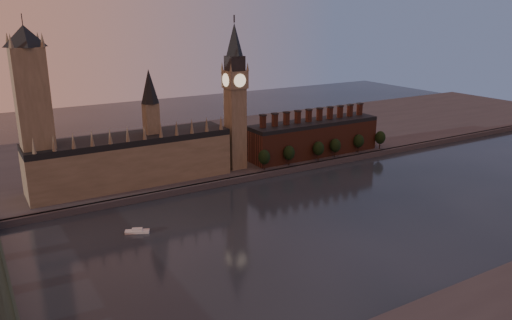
% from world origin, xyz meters
% --- Properties ---
extents(ground, '(900.00, 900.00, 0.00)m').
position_xyz_m(ground, '(0.00, 0.00, 0.00)').
color(ground, black).
rests_on(ground, ground).
extents(north_bank, '(900.00, 182.00, 4.00)m').
position_xyz_m(north_bank, '(0.00, 178.04, 2.00)').
color(north_bank, '#414146').
rests_on(north_bank, ground).
extents(palace_of_westminster, '(130.00, 30.30, 74.00)m').
position_xyz_m(palace_of_westminster, '(-64.41, 114.91, 21.63)').
color(palace_of_westminster, gray).
rests_on(palace_of_westminster, north_bank).
extents(victoria_tower, '(24.00, 24.00, 108.00)m').
position_xyz_m(victoria_tower, '(-120.00, 115.00, 59.09)').
color(victoria_tower, gray).
rests_on(victoria_tower, north_bank).
extents(big_ben, '(15.00, 15.00, 107.00)m').
position_xyz_m(big_ben, '(10.00, 110.00, 56.83)').
color(big_ben, gray).
rests_on(big_ben, north_bank).
extents(chimney_block, '(110.00, 25.00, 37.00)m').
position_xyz_m(chimney_block, '(80.00, 110.00, 17.82)').
color(chimney_block, brown).
rests_on(chimney_block, north_bank).
extents(embankment_tree_0, '(8.60, 8.60, 14.88)m').
position_xyz_m(embankment_tree_0, '(24.90, 94.82, 13.47)').
color(embankment_tree_0, black).
rests_on(embankment_tree_0, north_bank).
extents(embankment_tree_1, '(8.60, 8.60, 14.88)m').
position_xyz_m(embankment_tree_1, '(46.42, 94.97, 13.47)').
color(embankment_tree_1, black).
rests_on(embankment_tree_1, north_bank).
extents(embankment_tree_2, '(8.60, 8.60, 14.88)m').
position_xyz_m(embankment_tree_2, '(72.65, 93.67, 13.47)').
color(embankment_tree_2, black).
rests_on(embankment_tree_2, north_bank).
extents(embankment_tree_3, '(8.60, 8.60, 14.88)m').
position_xyz_m(embankment_tree_3, '(89.21, 93.91, 13.47)').
color(embankment_tree_3, black).
rests_on(embankment_tree_3, north_bank).
extents(embankment_tree_4, '(8.60, 8.60, 14.88)m').
position_xyz_m(embankment_tree_4, '(114.51, 95.40, 13.47)').
color(embankment_tree_4, black).
rests_on(embankment_tree_4, north_bank).
extents(embankment_tree_5, '(8.60, 8.60, 14.88)m').
position_xyz_m(embankment_tree_5, '(137.68, 94.92, 13.47)').
color(embankment_tree_5, black).
rests_on(embankment_tree_5, north_bank).
extents(river_boat, '(13.07, 8.61, 2.54)m').
position_xyz_m(river_boat, '(-85.02, 45.76, 0.97)').
color(river_boat, silver).
rests_on(river_boat, ground).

